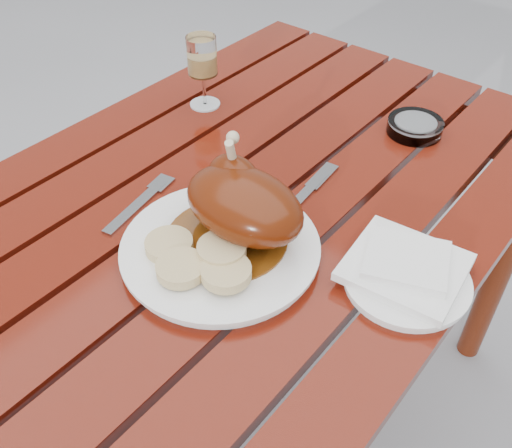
{
  "coord_description": "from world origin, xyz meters",
  "views": [
    {
      "loc": [
        0.5,
        -0.6,
        1.36
      ],
      "look_at": [
        0.09,
        -0.1,
        0.78
      ],
      "focal_mm": 40.0,
      "sensor_mm": 36.0,
      "label": 1
    }
  ],
  "objects_px": {
    "table": "(251,323)",
    "side_plate": "(406,281)",
    "dinner_plate": "(220,249)",
    "ashtray": "(415,127)",
    "wine_glass": "(203,72)"
  },
  "relations": [
    {
      "from": "side_plate",
      "to": "dinner_plate",
      "type": "bearing_deg",
      "value": -153.98
    },
    {
      "from": "dinner_plate",
      "to": "wine_glass",
      "type": "relative_size",
      "value": 2.03
    },
    {
      "from": "table",
      "to": "dinner_plate",
      "type": "height_order",
      "value": "dinner_plate"
    },
    {
      "from": "side_plate",
      "to": "wine_glass",
      "type": "bearing_deg",
      "value": 161.56
    },
    {
      "from": "table",
      "to": "ashtray",
      "type": "xyz_separation_m",
      "value": [
        0.14,
        0.33,
        0.39
      ]
    },
    {
      "from": "table",
      "to": "side_plate",
      "type": "bearing_deg",
      "value": -6.29
    },
    {
      "from": "table",
      "to": "side_plate",
      "type": "height_order",
      "value": "side_plate"
    },
    {
      "from": "dinner_plate",
      "to": "side_plate",
      "type": "distance_m",
      "value": 0.27
    },
    {
      "from": "table",
      "to": "side_plate",
      "type": "xyz_separation_m",
      "value": [
        0.32,
        -0.04,
        0.38
      ]
    },
    {
      "from": "side_plate",
      "to": "ashtray",
      "type": "height_order",
      "value": "ashtray"
    },
    {
      "from": "table",
      "to": "side_plate",
      "type": "relative_size",
      "value": 6.6
    },
    {
      "from": "dinner_plate",
      "to": "wine_glass",
      "type": "xyz_separation_m",
      "value": [
        -0.32,
        0.31,
        0.06
      ]
    },
    {
      "from": "dinner_plate",
      "to": "ashtray",
      "type": "relative_size",
      "value": 2.81
    },
    {
      "from": "table",
      "to": "ashtray",
      "type": "bearing_deg",
      "value": 67.35
    },
    {
      "from": "dinner_plate",
      "to": "ashtray",
      "type": "bearing_deg",
      "value": 82.14
    }
  ]
}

